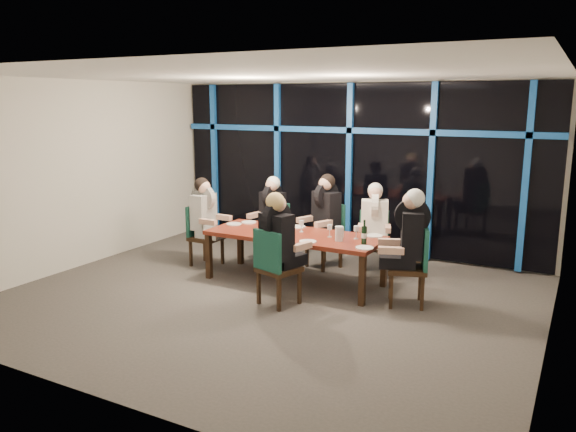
{
  "coord_description": "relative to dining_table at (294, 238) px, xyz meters",
  "views": [
    {
      "loc": [
        3.72,
        -6.32,
        2.68
      ],
      "look_at": [
        0.0,
        0.6,
        1.05
      ],
      "focal_mm": 35.0,
      "sensor_mm": 36.0,
      "label": 1
    }
  ],
  "objects": [
    {
      "name": "wine_glass_d",
      "position": [
        -0.6,
        0.05,
        0.19
      ],
      "size": [
        0.07,
        0.07,
        0.17
      ],
      "color": "silver",
      "rests_on": "dining_table"
    },
    {
      "name": "room",
      "position": [
        0.0,
        -0.8,
        1.34
      ],
      "size": [
        7.04,
        7.0,
        3.02
      ],
      "color": "#504B47",
      "rests_on": "ground"
    },
    {
      "name": "wine_glass_c",
      "position": [
        0.54,
        0.05,
        0.2
      ],
      "size": [
        0.07,
        0.07,
        0.18
      ],
      "color": "white",
      "rests_on": "dining_table"
    },
    {
      "name": "chair_near_mid",
      "position": [
        0.21,
        -0.99,
        -0.1
      ],
      "size": [
        0.6,
        0.6,
        1.04
      ],
      "rotation": [
        0.0,
        0.0,
        2.85
      ],
      "color": "black",
      "rests_on": "ground"
    },
    {
      "name": "water_pitcher",
      "position": [
        0.75,
        -0.09,
        0.17
      ],
      "size": [
        0.13,
        0.11,
        0.21
      ],
      "rotation": [
        0.0,
        0.0,
        -0.43
      ],
      "color": "silver",
      "rests_on": "dining_table"
    },
    {
      "name": "chair_end_right",
      "position": [
        1.83,
        -0.09,
        -0.09
      ],
      "size": [
        0.63,
        0.63,
        1.07
      ],
      "rotation": [
        0.0,
        0.0,
        5.05
      ],
      "color": "black",
      "rests_on": "ground"
    },
    {
      "name": "wine_glass_a",
      "position": [
        -0.38,
        -0.02,
        0.2
      ],
      "size": [
        0.07,
        0.07,
        0.19
      ],
      "color": "white",
      "rests_on": "dining_table"
    },
    {
      "name": "wine_bottle",
      "position": [
        1.12,
        -0.11,
        0.2
      ],
      "size": [
        0.08,
        0.08,
        0.34
      ],
      "rotation": [
        0.0,
        0.0,
        -0.2
      ],
      "color": "black",
      "rests_on": "dining_table"
    },
    {
      "name": "window_wall",
      "position": [
        0.01,
        2.13,
        0.87
      ],
      "size": [
        6.86,
        0.43,
        2.94
      ],
      "color": "black",
      "rests_on": "ground"
    },
    {
      "name": "plate_far_right",
      "position": [
        1.09,
        0.39,
        0.08
      ],
      "size": [
        0.24,
        0.24,
        0.01
      ],
      "primitive_type": "cylinder",
      "color": "white",
      "rests_on": "dining_table"
    },
    {
      "name": "plate_far_left",
      "position": [
        -0.99,
        0.32,
        0.08
      ],
      "size": [
        0.24,
        0.24,
        0.01
      ],
      "primitive_type": "cylinder",
      "color": "white",
      "rests_on": "dining_table"
    },
    {
      "name": "tea_light",
      "position": [
        -0.19,
        -0.28,
        0.08
      ],
      "size": [
        0.05,
        0.05,
        0.03
      ],
      "primitive_type": "cylinder",
      "color": "#FFA34C",
      "rests_on": "dining_table"
    },
    {
      "name": "plate_far_mid",
      "position": [
        -0.15,
        0.4,
        0.08
      ],
      "size": [
        0.24,
        0.24,
        0.01
      ],
      "primitive_type": "cylinder",
      "color": "white",
      "rests_on": "dining_table"
    },
    {
      "name": "dining_table",
      "position": [
        0.0,
        0.0,
        0.0
      ],
      "size": [
        2.6,
        1.0,
        0.75
      ],
      "color": "maroon",
      "rests_on": "ground"
    },
    {
      "name": "diner_far_mid",
      "position": [
        0.06,
        0.92,
        0.31
      ],
      "size": [
        0.64,
        0.71,
        1.01
      ],
      "rotation": [
        0.0,
        0.0,
        -0.39
      ],
      "color": "black",
      "rests_on": "ground"
    },
    {
      "name": "wine_glass_e",
      "position": [
        0.92,
        0.13,
        0.2
      ],
      "size": [
        0.07,
        0.07,
        0.19
      ],
      "color": "silver",
      "rests_on": "dining_table"
    },
    {
      "name": "diner_end_right",
      "position": [
        1.74,
        -0.12,
        0.33
      ],
      "size": [
        0.73,
        0.64,
        1.04
      ],
      "rotation": [
        0.0,
        0.0,
        5.05
      ],
      "color": "black",
      "rests_on": "ground"
    },
    {
      "name": "diner_end_left",
      "position": [
        -1.69,
        0.11,
        0.26
      ],
      "size": [
        0.62,
        0.5,
        0.97
      ],
      "rotation": [
        0.0,
        0.0,
        1.55
      ],
      "color": "black",
      "rests_on": "ground"
    },
    {
      "name": "diner_far_right",
      "position": [
        0.9,
        0.93,
        0.26
      ],
      "size": [
        0.59,
        0.67,
        0.96
      ],
      "rotation": [
        0.0,
        0.0,
        0.34
      ],
      "color": "white",
      "rests_on": "ground"
    },
    {
      "name": "wine_glass_b",
      "position": [
        0.04,
        0.14,
        0.2
      ],
      "size": [
        0.07,
        0.07,
        0.17
      ],
      "color": "white",
      "rests_on": "dining_table"
    },
    {
      "name": "plate_end_left",
      "position": [
        -1.13,
        0.09,
        0.08
      ],
      "size": [
        0.24,
        0.24,
        0.01
      ],
      "primitive_type": "cylinder",
      "color": "white",
      "rests_on": "dining_table"
    },
    {
      "name": "chair_end_left",
      "position": [
        -1.78,
        0.11,
        -0.13
      ],
      "size": [
        0.47,
        0.47,
        0.99
      ],
      "rotation": [
        0.0,
        0.0,
        1.55
      ],
      "color": "black",
      "rests_on": "ground"
    },
    {
      "name": "diner_near_mid",
      "position": [
        0.24,
        -0.91,
        0.31
      ],
      "size": [
        0.6,
        0.7,
        1.01
      ],
      "rotation": [
        0.0,
        0.0,
        2.85
      ],
      "color": "black",
      "rests_on": "ground"
    },
    {
      "name": "plate_end_right",
      "position": [
        1.21,
        -0.3,
        0.08
      ],
      "size": [
        0.24,
        0.24,
        0.01
      ],
      "primitive_type": "cylinder",
      "color": "white",
      "rests_on": "dining_table"
    },
    {
      "name": "chair_far_right",
      "position": [
        0.88,
        1.0,
        -0.13
      ],
      "size": [
        0.58,
        0.58,
        0.98
      ],
      "rotation": [
        0.0,
        0.0,
        0.34
      ],
      "color": "black",
      "rests_on": "ground"
    },
    {
      "name": "chair_far_mid",
      "position": [
        0.1,
        1.0,
        -0.1
      ],
      "size": [
        0.63,
        0.63,
        1.04
      ],
      "rotation": [
        0.0,
        0.0,
        -0.39
      ],
      "color": "black",
      "rests_on": "ground"
    },
    {
      "name": "plate_near_mid",
      "position": [
        0.4,
        -0.36,
        0.08
      ],
      "size": [
        0.24,
        0.24,
        0.01
      ],
      "primitive_type": "cylinder",
      "color": "white",
      "rests_on": "dining_table"
    },
    {
      "name": "chair_far_left",
      "position": [
        -0.88,
        0.95,
        -0.14
      ],
      "size": [
        0.52,
        0.52,
        0.98
      ],
      "rotation": [
        0.0,
        0.0,
        -0.17
      ],
      "color": "black",
      "rests_on": "ground"
    },
    {
      "name": "diner_far_left",
      "position": [
        -0.89,
        0.87,
        0.25
      ],
      "size": [
        0.53,
        0.64,
        0.95
      ],
      "rotation": [
        0.0,
        0.0,
        -0.17
      ],
      "color": "black",
      "rests_on": "ground"
    }
  ]
}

